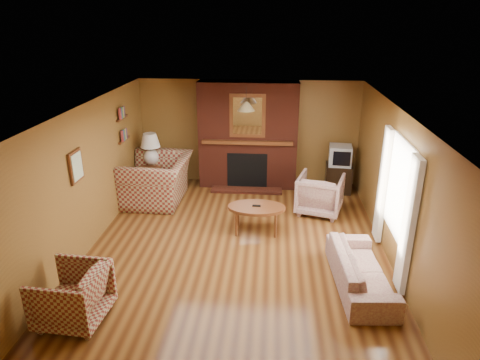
# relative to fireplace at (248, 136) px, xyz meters

# --- Properties ---
(floor) EXTENTS (6.50, 6.50, 0.00)m
(floor) POSITION_rel_fireplace_xyz_m (0.00, -2.98, -1.18)
(floor) COLOR #4A2610
(floor) RESTS_ON ground
(ceiling) EXTENTS (6.50, 6.50, 0.00)m
(ceiling) POSITION_rel_fireplace_xyz_m (0.00, -2.98, 1.22)
(ceiling) COLOR white
(ceiling) RESTS_ON wall_back
(wall_back) EXTENTS (6.50, 0.00, 6.50)m
(wall_back) POSITION_rel_fireplace_xyz_m (0.00, 0.27, 0.02)
(wall_back) COLOR olive
(wall_back) RESTS_ON floor
(wall_front) EXTENTS (6.50, 0.00, 6.50)m
(wall_front) POSITION_rel_fireplace_xyz_m (0.00, -6.23, 0.02)
(wall_front) COLOR olive
(wall_front) RESTS_ON floor
(wall_left) EXTENTS (0.00, 6.50, 6.50)m
(wall_left) POSITION_rel_fireplace_xyz_m (-2.50, -2.98, 0.02)
(wall_left) COLOR olive
(wall_left) RESTS_ON floor
(wall_right) EXTENTS (0.00, 6.50, 6.50)m
(wall_right) POSITION_rel_fireplace_xyz_m (2.50, -2.98, 0.02)
(wall_right) COLOR olive
(wall_right) RESTS_ON floor
(fireplace) EXTENTS (2.20, 0.82, 2.40)m
(fireplace) POSITION_rel_fireplace_xyz_m (0.00, 0.00, 0.00)
(fireplace) COLOR #561E12
(fireplace) RESTS_ON floor
(window_right) EXTENTS (0.10, 1.85, 2.00)m
(window_right) POSITION_rel_fireplace_xyz_m (2.45, -3.18, -0.06)
(window_right) COLOR beige
(window_right) RESTS_ON wall_right
(bookshelf) EXTENTS (0.09, 0.55, 0.71)m
(bookshelf) POSITION_rel_fireplace_xyz_m (-2.44, -1.08, 0.48)
(bookshelf) COLOR brown
(bookshelf) RESTS_ON wall_left
(botanical_print) EXTENTS (0.05, 0.40, 0.50)m
(botanical_print) POSITION_rel_fireplace_xyz_m (-2.47, -3.28, 0.37)
(botanical_print) COLOR brown
(botanical_print) RESTS_ON wall_left
(pendant_light) EXTENTS (0.36, 0.36, 0.48)m
(pendant_light) POSITION_rel_fireplace_xyz_m (0.00, -0.68, 0.82)
(pendant_light) COLOR black
(pendant_light) RESTS_ON ceiling
(plaid_loveseat) EXTENTS (1.32, 1.50, 0.96)m
(plaid_loveseat) POSITION_rel_fireplace_xyz_m (-1.85, -1.04, -0.70)
(plaid_loveseat) COLOR maroon
(plaid_loveseat) RESTS_ON floor
(plaid_armchair) EXTENTS (0.89, 0.87, 0.76)m
(plaid_armchair) POSITION_rel_fireplace_xyz_m (-1.95, -4.92, -0.80)
(plaid_armchair) COLOR maroon
(plaid_armchair) RESTS_ON floor
(floral_sofa) EXTENTS (0.82, 1.84, 0.52)m
(floral_sofa) POSITION_rel_fireplace_xyz_m (1.90, -3.84, -0.92)
(floral_sofa) COLOR #B9B28F
(floral_sofa) RESTS_ON floor
(floral_armchair) EXTENTS (1.05, 1.07, 0.79)m
(floral_armchair) POSITION_rel_fireplace_xyz_m (1.53, -1.35, -0.79)
(floral_armchair) COLOR #B9B28F
(floral_armchair) RESTS_ON floor
(coffee_table) EXTENTS (1.04, 0.65, 0.53)m
(coffee_table) POSITION_rel_fireplace_xyz_m (0.30, -2.27, -0.73)
(coffee_table) COLOR brown
(coffee_table) RESTS_ON floor
(side_table) EXTENTS (0.49, 0.49, 0.64)m
(side_table) POSITION_rel_fireplace_xyz_m (-2.10, -0.53, -0.86)
(side_table) COLOR brown
(side_table) RESTS_ON floor
(table_lamp) EXTENTS (0.43, 0.43, 0.71)m
(table_lamp) POSITION_rel_fireplace_xyz_m (-2.10, -0.53, -0.15)
(table_lamp) COLOR silver
(table_lamp) RESTS_ON side_table
(tv_stand) EXTENTS (0.61, 0.56, 0.62)m
(tv_stand) POSITION_rel_fireplace_xyz_m (2.05, -0.18, -0.87)
(tv_stand) COLOR black
(tv_stand) RESTS_ON floor
(crt_tv) EXTENTS (0.52, 0.52, 0.44)m
(crt_tv) POSITION_rel_fireplace_xyz_m (2.05, -0.19, -0.34)
(crt_tv) COLOR #AFB2B7
(crt_tv) RESTS_ON tv_stand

